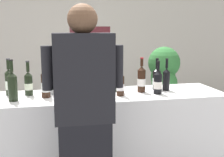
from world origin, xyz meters
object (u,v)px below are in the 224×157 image
at_px(wine_bottle_8, 98,84).
at_px(wine_bottle_10, 141,79).
at_px(wine_bottle_7, 46,84).
at_px(person_guest, 84,125).
at_px(wine_bottle_4, 81,80).
at_px(ice_bucket, 55,82).
at_px(wine_bottle_5, 157,79).
at_px(wine_bottle_6, 29,83).
at_px(wine_bottle_0, 117,80).
at_px(wine_glass, 87,85).
at_px(wine_bottle_9, 120,84).
at_px(wine_bottle_1, 158,82).
at_px(potted_shrub, 164,83).
at_px(wine_bottle_11, 166,78).
at_px(wine_bottle_2, 9,82).
at_px(wine_bottle_3, 13,86).
at_px(person_server, 90,88).

distance_m(wine_bottle_8, wine_bottle_10, 0.44).
bearing_deg(wine_bottle_7, person_guest, -64.61).
bearing_deg(wine_bottle_4, ice_bucket, 168.95).
relative_size(wine_bottle_5, wine_bottle_6, 0.99).
relative_size(wine_bottle_8, wine_bottle_10, 0.89).
height_order(wine_bottle_0, wine_glass, wine_bottle_0).
distance_m(ice_bucket, person_guest, 0.84).
relative_size(wine_glass, ice_bucket, 0.75).
distance_m(wine_bottle_4, person_guest, 0.78).
bearing_deg(wine_bottle_4, wine_bottle_9, -32.83).
bearing_deg(wine_bottle_9, wine_bottle_4, 147.17).
bearing_deg(wine_bottle_1, wine_glass, -177.09).
bearing_deg(ice_bucket, potted_shrub, 27.39).
bearing_deg(wine_bottle_5, wine_bottle_4, 177.50).
bearing_deg(wine_bottle_9, wine_bottle_5, 23.67).
height_order(wine_bottle_8, wine_bottle_11, wine_bottle_11).
distance_m(wine_bottle_6, wine_bottle_8, 0.66).
xyz_separation_m(wine_bottle_1, ice_bucket, (-0.97, 0.27, -0.01)).
relative_size(wine_bottle_8, wine_bottle_11, 0.94).
height_order(wine_bottle_0, wine_bottle_7, wine_bottle_7).
distance_m(wine_bottle_0, wine_bottle_2, 1.04).
bearing_deg(potted_shrub, wine_bottle_1, -115.69).
xyz_separation_m(wine_bottle_3, wine_bottle_11, (1.48, 0.13, -0.01)).
relative_size(wine_bottle_9, wine_bottle_11, 0.99).
bearing_deg(wine_bottle_4, wine_bottle_5, -2.50).
relative_size(wine_bottle_4, potted_shrub, 0.25).
bearing_deg(person_guest, wine_bottle_1, 33.96).
relative_size(wine_bottle_2, wine_glass, 1.97).
xyz_separation_m(wine_bottle_9, person_server, (-0.19, 0.71, -0.18)).
bearing_deg(wine_glass, potted_shrub, 41.92).
bearing_deg(wine_bottle_5, wine_bottle_9, -156.33).
relative_size(wine_bottle_10, wine_glass, 1.94).
bearing_deg(wine_glass, wine_bottle_7, 162.97).
bearing_deg(wine_bottle_6, wine_bottle_10, -4.66).
xyz_separation_m(wine_bottle_6, person_server, (0.65, 0.52, -0.18)).
bearing_deg(wine_bottle_10, wine_bottle_8, -176.45).
xyz_separation_m(wine_bottle_0, wine_bottle_11, (0.50, -0.06, 0.01)).
relative_size(wine_bottle_1, wine_bottle_2, 0.92).
bearing_deg(wine_bottle_3, wine_bottle_6, 58.47).
relative_size(wine_bottle_11, wine_glass, 1.85).
xyz_separation_m(wine_bottle_7, person_guest, (0.28, -0.60, -0.21)).
relative_size(wine_bottle_3, person_guest, 0.21).
relative_size(wine_glass, person_guest, 0.10).
bearing_deg(wine_bottle_8, wine_bottle_1, -8.07).
distance_m(wine_bottle_10, person_guest, 0.92).
xyz_separation_m(wine_glass, ice_bucket, (-0.28, 0.31, -0.02)).
bearing_deg(wine_bottle_8, wine_bottle_5, 9.83).
distance_m(wine_bottle_2, wine_bottle_9, 1.05).
relative_size(wine_glass, potted_shrub, 0.14).
distance_m(wine_bottle_9, person_guest, 0.69).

